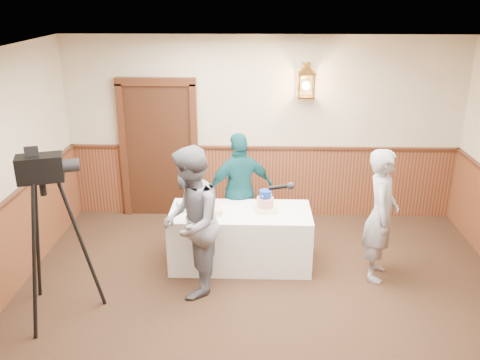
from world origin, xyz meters
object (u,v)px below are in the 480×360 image
at_px(interviewer, 190,223).
at_px(baker, 381,215).
at_px(sheet_cake_green, 190,205).
at_px(tv_camera_rig, 51,246).
at_px(sheet_cake_yellow, 207,211).
at_px(assistant_p, 240,191).
at_px(display_table, 240,237).
at_px(tiered_cake, 265,203).

relative_size(interviewer, baker, 1.07).
xyz_separation_m(sheet_cake_green, tv_camera_rig, (-1.34, -1.23, 0.04)).
height_order(sheet_cake_yellow, sheet_cake_green, same).
bearing_deg(assistant_p, sheet_cake_green, 15.63).
relative_size(display_table, baker, 1.08).
bearing_deg(tiered_cake, baker, -11.57).
distance_m(assistant_p, tv_camera_rig, 2.60).
relative_size(tiered_cake, tv_camera_rig, 0.17).
bearing_deg(tiered_cake, display_table, -173.81).
xyz_separation_m(interviewer, tv_camera_rig, (-1.44, -0.48, -0.07)).
xyz_separation_m(sheet_cake_yellow, interviewer, (-0.14, -0.57, 0.11)).
distance_m(tiered_cake, sheet_cake_yellow, 0.74).
height_order(tiered_cake, baker, baker).
height_order(display_table, baker, baker).
bearing_deg(tv_camera_rig, display_table, 10.77).
distance_m(baker, assistant_p, 1.91).
bearing_deg(display_table, baker, -8.39).
distance_m(sheet_cake_green, baker, 2.39).
xyz_separation_m(display_table, tv_camera_rig, (-1.99, -1.14, 0.45)).
height_order(sheet_cake_green, interviewer, interviewer).
bearing_deg(tv_camera_rig, baker, -5.56).
height_order(sheet_cake_yellow, tv_camera_rig, tv_camera_rig).
distance_m(sheet_cake_yellow, baker, 2.13).
bearing_deg(sheet_cake_green, display_table, -7.49).
distance_m(display_table, sheet_cake_yellow, 0.59).
distance_m(sheet_cake_yellow, assistant_p, 0.76).
xyz_separation_m(interviewer, baker, (2.27, 0.41, -0.06)).
relative_size(sheet_cake_yellow, baker, 0.21).
distance_m(display_table, tiered_cake, 0.58).
xyz_separation_m(tiered_cake, interviewer, (-0.87, -0.70, 0.04)).
bearing_deg(interviewer, display_table, 139.88).
bearing_deg(sheet_cake_green, sheet_cake_yellow, -37.59).
xyz_separation_m(display_table, interviewer, (-0.55, -0.66, 0.52)).
bearing_deg(assistant_p, tiered_cake, 102.19).
height_order(baker, assistant_p, baker).
height_order(tiered_cake, sheet_cake_green, tiered_cake).
relative_size(sheet_cake_green, assistant_p, 0.19).
height_order(sheet_cake_green, assistant_p, assistant_p).
height_order(sheet_cake_yellow, assistant_p, assistant_p).
xyz_separation_m(assistant_p, tv_camera_rig, (-1.97, -1.69, 0.02)).
relative_size(tiered_cake, sheet_cake_green, 1.02).
relative_size(baker, tv_camera_rig, 0.91).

